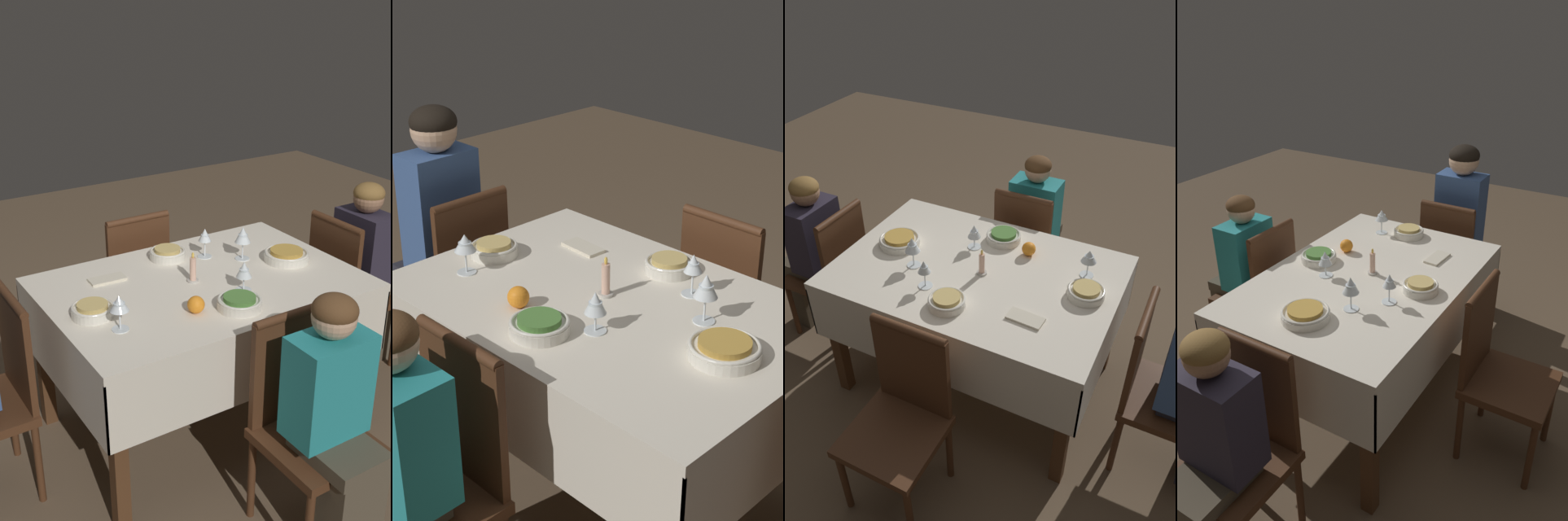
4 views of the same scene
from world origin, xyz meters
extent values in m
plane|color=brown|center=(0.00, 0.00, 0.00)|extent=(8.00, 8.00, 0.00)
cube|color=silver|center=(0.00, 0.00, 0.76)|extent=(1.41, 0.96, 0.04)
cube|color=silver|center=(0.00, 0.47, 0.59)|extent=(1.41, 0.01, 0.30)
cube|color=silver|center=(0.00, -0.47, 0.59)|extent=(1.41, 0.01, 0.30)
cube|color=silver|center=(0.70, 0.00, 0.59)|extent=(0.01, 0.96, 0.30)
cube|color=silver|center=(-0.70, 0.00, 0.59)|extent=(0.01, 0.96, 0.30)
cube|color=#4C2D19|center=(0.63, 0.41, 0.37)|extent=(0.06, 0.06, 0.74)
cube|color=#4C2D19|center=(-0.63, 0.41, 0.37)|extent=(0.06, 0.06, 0.74)
cube|color=#4C2D19|center=(0.63, -0.41, 0.37)|extent=(0.06, 0.06, 0.74)
cube|color=#4C2D19|center=(-0.63, -0.41, 0.37)|extent=(0.06, 0.06, 0.74)
cube|color=#472816|center=(-1.02, 0.08, 0.41)|extent=(0.39, 0.39, 0.04)
cube|color=#472816|center=(-0.84, 0.08, 0.66)|extent=(0.03, 0.36, 0.45)
cylinder|color=#472816|center=(-0.84, 0.08, 0.88)|extent=(0.04, 0.35, 0.04)
cylinder|color=#472816|center=(-0.85, 0.25, 0.20)|extent=(0.03, 0.03, 0.39)
cylinder|color=#472816|center=(-0.85, -0.09, 0.20)|extent=(0.03, 0.03, 0.39)
cube|color=#472816|center=(1.02, 0.03, 0.41)|extent=(0.39, 0.39, 0.04)
cube|color=#472816|center=(0.84, 0.03, 0.66)|extent=(0.03, 0.36, 0.45)
cylinder|color=#472816|center=(0.84, 0.03, 0.88)|extent=(0.04, 0.35, 0.04)
cylinder|color=#472816|center=(1.20, -0.14, 0.20)|extent=(0.03, 0.03, 0.39)
cylinder|color=#472816|center=(1.20, 0.20, 0.20)|extent=(0.03, 0.03, 0.39)
cylinder|color=#472816|center=(0.85, -0.14, 0.20)|extent=(0.03, 0.03, 0.39)
cylinder|color=#472816|center=(0.85, 0.20, 0.20)|extent=(0.03, 0.03, 0.39)
cube|color=#472816|center=(0.01, -0.80, 0.41)|extent=(0.39, 0.39, 0.04)
cube|color=#472816|center=(0.01, -0.62, 0.66)|extent=(0.36, 0.03, 0.45)
cylinder|color=#472816|center=(0.01, -0.62, 0.88)|extent=(0.35, 0.04, 0.04)
cylinder|color=#472816|center=(-0.16, -0.97, 0.20)|extent=(0.03, 0.03, 0.39)
cylinder|color=#472816|center=(0.18, -0.97, 0.20)|extent=(0.03, 0.03, 0.39)
cylinder|color=#472816|center=(-0.16, -0.63, 0.20)|extent=(0.03, 0.03, 0.39)
cylinder|color=#472816|center=(0.18, -0.63, 0.20)|extent=(0.03, 0.03, 0.39)
cube|color=#472816|center=(0.00, 0.80, 0.41)|extent=(0.39, 0.39, 0.04)
cube|color=#472816|center=(0.00, 0.62, 0.66)|extent=(0.36, 0.03, 0.45)
cylinder|color=#472816|center=(0.00, 0.62, 0.88)|extent=(0.35, 0.04, 0.04)
cylinder|color=#472816|center=(0.17, 0.97, 0.20)|extent=(0.03, 0.03, 0.39)
cylinder|color=#472816|center=(-0.17, 0.97, 0.20)|extent=(0.03, 0.03, 0.39)
cylinder|color=#472816|center=(0.17, 0.63, 0.20)|extent=(0.03, 0.03, 0.39)
cylinder|color=#472816|center=(-0.17, 0.63, 0.20)|extent=(0.03, 0.03, 0.39)
cube|color=#4C4233|center=(1.22, 0.03, 0.22)|extent=(0.14, 0.22, 0.43)
cube|color=#4C4233|center=(1.14, 0.03, 0.46)|extent=(0.31, 0.24, 0.06)
cube|color=#282333|center=(1.05, 0.03, 0.70)|extent=(0.18, 0.30, 0.41)
sphere|color=#9E7051|center=(1.05, 0.03, 0.98)|extent=(0.16, 0.16, 0.16)
ellipsoid|color=brown|center=(1.05, 0.03, 1.01)|extent=(0.16, 0.16, 0.11)
cube|color=#4C4233|center=(0.01, -1.00, 0.22)|extent=(0.22, 0.14, 0.43)
cube|color=#4C4233|center=(0.01, -0.91, 0.46)|extent=(0.24, 0.31, 0.06)
cube|color=teal|center=(0.01, -0.83, 0.69)|extent=(0.30, 0.18, 0.40)
sphere|color=#D6A884|center=(0.01, -0.83, 0.97)|extent=(0.16, 0.16, 0.16)
ellipsoid|color=brown|center=(0.01, -0.83, 1.00)|extent=(0.16, 0.16, 0.11)
cylinder|color=silver|center=(-0.55, -0.04, 0.79)|extent=(0.18, 0.18, 0.04)
torus|color=silver|center=(-0.55, -0.04, 0.81)|extent=(0.17, 0.17, 0.01)
cylinder|color=tan|center=(-0.55, -0.04, 0.82)|extent=(0.13, 0.13, 0.02)
cylinder|color=white|center=(-0.50, -0.20, 0.78)|extent=(0.07, 0.07, 0.00)
cylinder|color=white|center=(-0.50, -0.20, 0.82)|extent=(0.01, 0.01, 0.08)
cone|color=white|center=(-0.50, -0.20, 0.89)|extent=(0.08, 0.08, 0.06)
cylinder|color=white|center=(-0.50, -0.20, 0.88)|extent=(0.05, 0.05, 0.03)
cylinder|color=silver|center=(0.48, -0.02, 0.79)|extent=(0.22, 0.22, 0.04)
torus|color=silver|center=(0.48, -0.02, 0.81)|extent=(0.21, 0.21, 0.01)
cylinder|color=gold|center=(0.48, -0.02, 0.82)|extent=(0.16, 0.16, 0.02)
cylinder|color=white|center=(0.31, 0.11, 0.78)|extent=(0.07, 0.07, 0.00)
cylinder|color=white|center=(0.31, 0.11, 0.82)|extent=(0.01, 0.01, 0.08)
cone|color=white|center=(0.31, 0.11, 0.90)|extent=(0.08, 0.08, 0.08)
cylinder|color=white|center=(0.31, 0.11, 0.88)|extent=(0.05, 0.05, 0.04)
cylinder|color=silver|center=(-0.01, -0.30, 0.79)|extent=(0.19, 0.19, 0.04)
torus|color=silver|center=(-0.01, -0.30, 0.81)|extent=(0.19, 0.19, 0.01)
cylinder|color=#4C7F38|center=(-0.01, -0.30, 0.82)|extent=(0.14, 0.14, 0.02)
cylinder|color=white|center=(0.11, -0.18, 0.78)|extent=(0.07, 0.07, 0.00)
cylinder|color=white|center=(0.11, -0.18, 0.81)|extent=(0.01, 0.01, 0.06)
cone|color=white|center=(0.11, -0.18, 0.87)|extent=(0.07, 0.07, 0.07)
cylinder|color=white|center=(0.11, -0.18, 0.86)|extent=(0.04, 0.04, 0.03)
cylinder|color=silver|center=(0.00, 0.31, 0.79)|extent=(0.17, 0.17, 0.04)
torus|color=silver|center=(0.00, 0.31, 0.81)|extent=(0.17, 0.17, 0.01)
cylinder|color=tan|center=(0.00, 0.31, 0.82)|extent=(0.13, 0.13, 0.02)
cylinder|color=white|center=(0.17, 0.23, 0.78)|extent=(0.07, 0.07, 0.00)
cylinder|color=white|center=(0.17, 0.23, 0.82)|extent=(0.01, 0.01, 0.08)
cone|color=white|center=(0.17, 0.23, 0.89)|extent=(0.06, 0.06, 0.06)
cylinder|color=white|center=(0.17, 0.23, 0.88)|extent=(0.04, 0.04, 0.03)
cylinder|color=beige|center=(-0.03, 0.02, 0.78)|extent=(0.05, 0.05, 0.01)
cylinder|color=beige|center=(-0.03, 0.02, 0.84)|extent=(0.03, 0.03, 0.11)
ellipsoid|color=#F9C64C|center=(-0.03, 0.02, 0.90)|extent=(0.01, 0.01, 0.03)
sphere|color=orange|center=(-0.18, -0.24, 0.81)|extent=(0.07, 0.07, 0.07)
cube|color=beige|center=(-0.36, 0.23, 0.78)|extent=(0.17, 0.09, 0.01)
camera|label=1|loc=(-1.44, -2.24, 2.04)|focal=45.00mm
camera|label=2|loc=(1.60, -1.70, 2.01)|focal=55.00mm
camera|label=3|loc=(-0.93, 1.82, 2.30)|focal=35.00mm
camera|label=4|loc=(1.93, 1.21, 2.02)|focal=35.00mm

